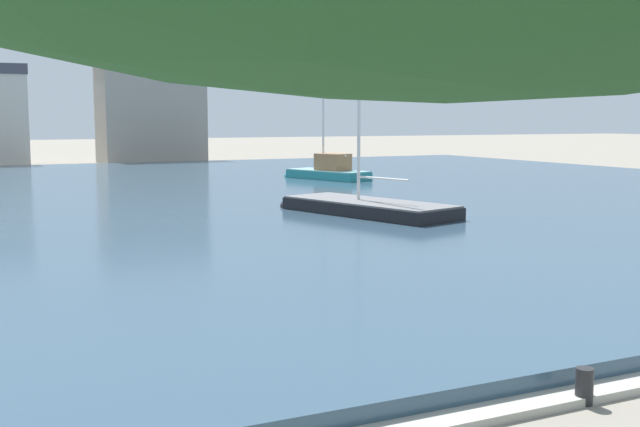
{
  "coord_description": "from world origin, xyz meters",
  "views": [
    {
      "loc": [
        -3.59,
        0.83,
        3.82
      ],
      "look_at": [
        2.16,
        12.8,
        2.2
      ],
      "focal_mm": 43.81,
      "sensor_mm": 36.0,
      "label": 1
    }
  ],
  "objects": [
    {
      "name": "sailboat_teal",
      "position": [
        15.99,
        41.11,
        0.64
      ],
      "size": [
        3.58,
        6.18,
        9.09
      ],
      "color": "teal",
      "rests_on": "ground"
    },
    {
      "name": "townhouse_wide_warehouse",
      "position": [
        12.53,
        68.05,
        4.63
      ],
      "size": [
        8.67,
        5.57,
        9.22
      ],
      "color": "gray",
      "rests_on": "ground"
    },
    {
      "name": "harbor_water",
      "position": [
        0.0,
        35.84,
        0.18
      ],
      "size": [
        79.31,
        54.08,
        0.37
      ],
      "primitive_type": "cube",
      "color": "#334C60",
      "rests_on": "ground"
    },
    {
      "name": "sailboat_black",
      "position": [
        9.93,
        26.01,
        0.45
      ],
      "size": [
        4.4,
        8.28,
        7.01
      ],
      "color": "black",
      "rests_on": "ground"
    },
    {
      "name": "mooring_bollard",
      "position": [
        3.99,
        8.4,
        0.25
      ],
      "size": [
        0.24,
        0.24,
        0.5
      ],
      "primitive_type": "cylinder",
      "color": "#232326",
      "rests_on": "ground"
    }
  ]
}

